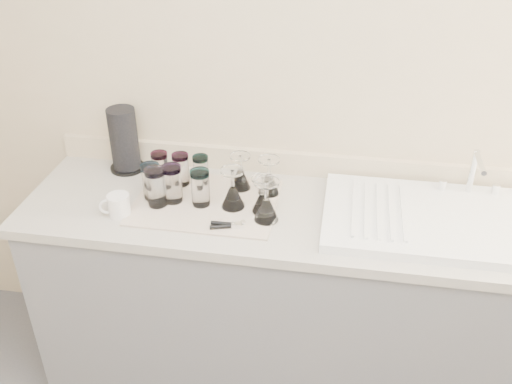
% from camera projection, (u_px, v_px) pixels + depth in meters
% --- Properties ---
extents(room_envelope, '(3.54, 3.50, 2.52)m').
position_uv_depth(room_envelope, '(200.00, 282.00, 0.83)').
color(room_envelope, '#4E4F53').
rests_on(room_envelope, ground).
extents(counter_unit, '(2.06, 0.62, 0.90)m').
position_uv_depth(counter_unit, '(284.00, 298.00, 2.42)').
color(counter_unit, slate).
rests_on(counter_unit, ground).
extents(sink_unit, '(0.82, 0.50, 0.22)m').
position_uv_depth(sink_unit, '(436.00, 219.00, 2.10)').
color(sink_unit, white).
rests_on(sink_unit, counter_unit).
extents(dish_towel, '(0.55, 0.42, 0.01)m').
position_uv_depth(dish_towel, '(206.00, 202.00, 2.23)').
color(dish_towel, beige).
rests_on(dish_towel, counter_unit).
extents(tumbler_teal, '(0.07, 0.07, 0.13)m').
position_uv_depth(tumbler_teal, '(160.00, 168.00, 2.31)').
color(tumbler_teal, white).
rests_on(tumbler_teal, dish_towel).
extents(tumbler_cyan, '(0.07, 0.07, 0.13)m').
position_uv_depth(tumbler_cyan, '(181.00, 169.00, 2.30)').
color(tumbler_cyan, white).
rests_on(tumbler_cyan, dish_towel).
extents(tumbler_purple, '(0.06, 0.06, 0.13)m').
position_uv_depth(tumbler_purple, '(201.00, 170.00, 2.30)').
color(tumbler_purple, white).
rests_on(tumbler_purple, dish_towel).
extents(tumbler_magenta, '(0.07, 0.07, 0.15)m').
position_uv_depth(tumbler_magenta, '(151.00, 181.00, 2.21)').
color(tumbler_magenta, white).
rests_on(tumbler_magenta, dish_towel).
extents(tumbler_blue, '(0.08, 0.08, 0.15)m').
position_uv_depth(tumbler_blue, '(172.00, 184.00, 2.19)').
color(tumbler_blue, white).
rests_on(tumbler_blue, dish_towel).
extents(tumbler_lavender, '(0.07, 0.07, 0.15)m').
position_uv_depth(tumbler_lavender, '(200.00, 187.00, 2.17)').
color(tumbler_lavender, white).
rests_on(tumbler_lavender, dish_towel).
extents(tumbler_extra, '(0.08, 0.08, 0.15)m').
position_uv_depth(tumbler_extra, '(156.00, 187.00, 2.16)').
color(tumbler_extra, white).
rests_on(tumbler_extra, dish_towel).
extents(goblet_back_left, '(0.08, 0.08, 0.15)m').
position_uv_depth(goblet_back_left, '(240.00, 177.00, 2.29)').
color(goblet_back_left, white).
rests_on(goblet_back_left, dish_towel).
extents(goblet_back_right, '(0.09, 0.09, 0.15)m').
position_uv_depth(goblet_back_right, '(269.00, 181.00, 2.25)').
color(goblet_back_right, white).
rests_on(goblet_back_right, dish_towel).
extents(goblet_front_left, '(0.09, 0.09, 0.16)m').
position_uv_depth(goblet_front_left, '(233.00, 194.00, 2.16)').
color(goblet_front_left, white).
rests_on(goblet_front_left, dish_towel).
extents(goblet_front_right, '(0.08, 0.08, 0.14)m').
position_uv_depth(goblet_front_right, '(262.00, 200.00, 2.14)').
color(goblet_front_right, white).
rests_on(goblet_front_right, dish_towel).
extents(goblet_extra, '(0.09, 0.09, 0.16)m').
position_uv_depth(goblet_extra, '(266.00, 207.00, 2.09)').
color(goblet_extra, white).
rests_on(goblet_extra, dish_towel).
extents(can_opener, '(0.13, 0.06, 0.02)m').
position_uv_depth(can_opener, '(228.00, 225.00, 2.07)').
color(can_opener, silver).
rests_on(can_opener, dish_towel).
extents(white_mug, '(0.13, 0.11, 0.09)m').
position_uv_depth(white_mug, '(118.00, 205.00, 2.13)').
color(white_mug, white).
rests_on(white_mug, counter_unit).
extents(paper_towel_roll, '(0.15, 0.15, 0.28)m').
position_uv_depth(paper_towel_roll, '(124.00, 140.00, 2.39)').
color(paper_towel_roll, black).
rests_on(paper_towel_roll, counter_unit).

